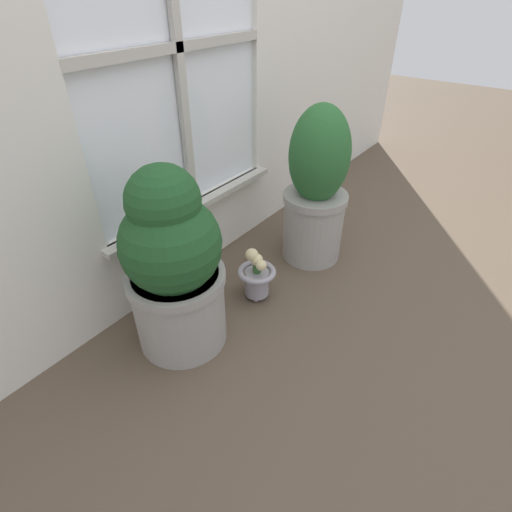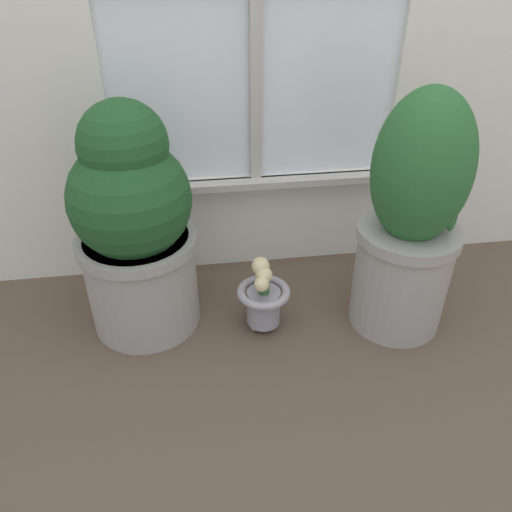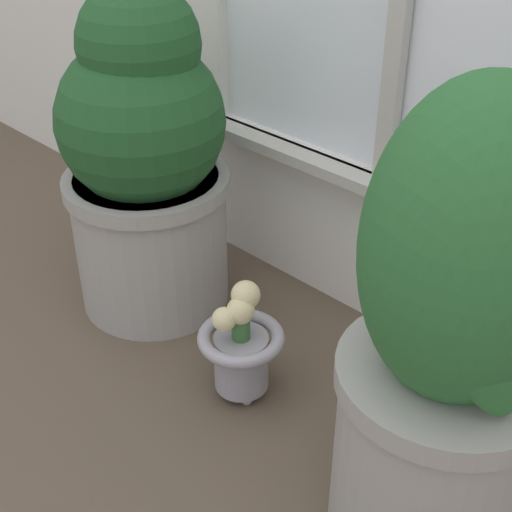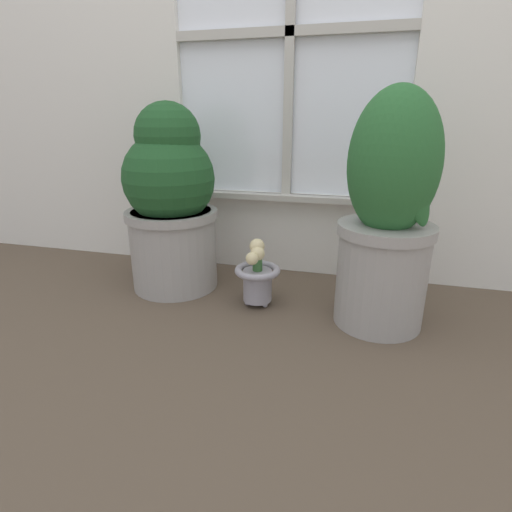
% 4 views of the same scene
% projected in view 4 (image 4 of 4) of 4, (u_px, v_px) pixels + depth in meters
% --- Properties ---
extents(ground_plane, '(10.00, 10.00, 0.00)m').
position_uv_depth(ground_plane, '(243.00, 345.00, 1.21)').
color(ground_plane, brown).
extents(potted_plant_left, '(0.35, 0.35, 0.71)m').
position_uv_depth(potted_plant_left, '(171.00, 201.00, 1.53)').
color(potted_plant_left, '#9E9993').
rests_on(potted_plant_left, ground_plane).
extents(potted_plant_right, '(0.30, 0.30, 0.75)m').
position_uv_depth(potted_plant_right, '(388.00, 218.00, 1.23)').
color(potted_plant_right, '#9E9993').
rests_on(potted_plant_right, ground_plane).
extents(flower_vase, '(0.16, 0.16, 0.25)m').
position_uv_depth(flower_vase, '(257.00, 275.00, 1.44)').
color(flower_vase, '#99939E').
rests_on(flower_vase, ground_plane).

